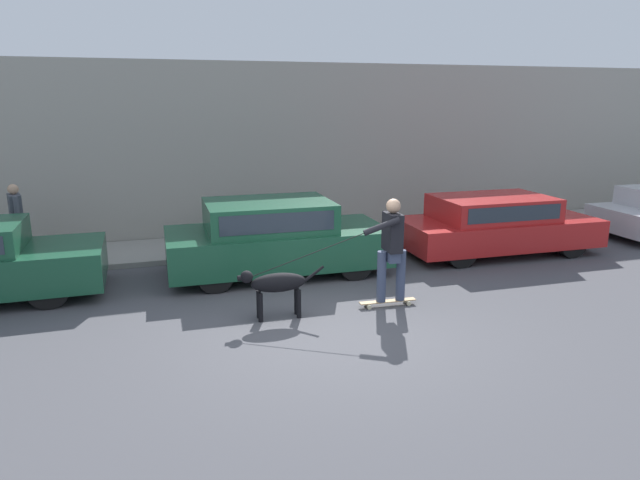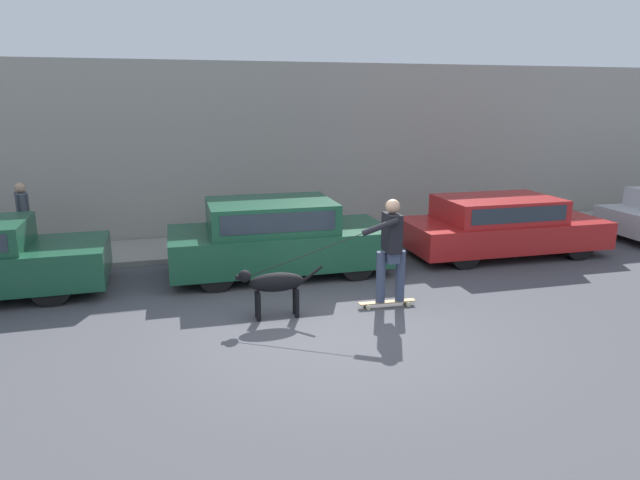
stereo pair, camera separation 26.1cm
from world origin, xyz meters
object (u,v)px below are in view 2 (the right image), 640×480
parked_car_1 (277,238)px  skateboarder (391,246)px  dog (274,284)px  parked_car_2 (501,226)px  pedestrian_with_bag (24,219)px

parked_car_1 → skateboarder: (1.30, -2.22, 0.31)m
dog → skateboarder: (1.81, -0.03, 0.45)m
skateboarder → dog: bearing=2.4°
parked_car_1 → dog: (-0.51, -2.19, -0.14)m
parked_car_2 → skateboarder: skateboarder is taller
parked_car_1 → parked_car_2: 4.71m
parked_car_2 → pedestrian_with_bag: bearing=171.1°
parked_car_1 → skateboarder: skateboarder is taller
parked_car_2 → skateboarder: bearing=-145.5°
dog → pedestrian_with_bag: (-4.03, 3.88, 0.42)m
parked_car_1 → parked_car_2: (4.71, 0.00, -0.06)m
pedestrian_with_bag → skateboarder: bearing=-49.2°
dog → parked_car_2: bearing=-155.3°
parked_car_1 → skateboarder: 2.59m
skateboarder → pedestrian_with_bag: size_ratio=1.74×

